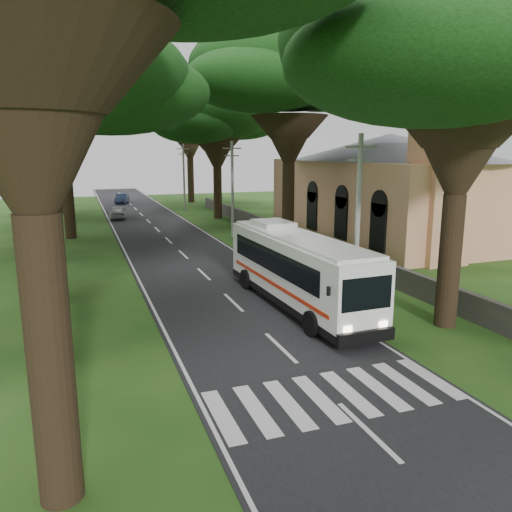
% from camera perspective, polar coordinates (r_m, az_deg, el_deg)
% --- Properties ---
extents(ground, '(140.00, 140.00, 0.00)m').
position_cam_1_polar(ground, '(17.29, 5.41, -12.83)').
color(ground, '#1B4212').
rests_on(ground, ground).
extents(road, '(8.00, 120.00, 0.04)m').
position_cam_1_polar(road, '(40.41, -9.72, 1.51)').
color(road, black).
rests_on(road, ground).
extents(crosswalk, '(8.00, 3.00, 0.01)m').
position_cam_1_polar(crosswalk, '(15.69, 8.61, -15.64)').
color(crosswalk, silver).
rests_on(crosswalk, ground).
extents(property_wall, '(0.35, 50.00, 1.20)m').
position_cam_1_polar(property_wall, '(41.83, 2.73, 2.84)').
color(property_wall, '#383533').
rests_on(property_wall, ground).
extents(church, '(14.00, 24.00, 11.60)m').
position_cam_1_polar(church, '(43.44, 15.06, 8.51)').
color(church, tan).
rests_on(church, ground).
extents(pole_near, '(1.60, 0.24, 8.00)m').
position_cam_1_polar(pole_near, '(23.80, 11.55, 4.36)').
color(pole_near, gray).
rests_on(pole_near, ground).
extents(pole_mid, '(1.60, 0.24, 8.00)m').
position_cam_1_polar(pole_mid, '(42.11, -2.71, 7.81)').
color(pole_mid, gray).
rests_on(pole_mid, ground).
extents(pole_far, '(1.60, 0.24, 8.00)m').
position_cam_1_polar(pole_far, '(61.49, -8.24, 9.02)').
color(pole_far, gray).
rests_on(pole_far, ground).
extents(tree_l_mida, '(13.80, 13.80, 13.65)m').
position_cam_1_polar(tree_l_mida, '(26.42, -23.45, 18.35)').
color(tree_l_mida, black).
rests_on(tree_l_mida, ground).
extents(tree_l_midb, '(15.35, 15.35, 15.00)m').
position_cam_1_polar(tree_l_midb, '(44.40, -21.49, 16.90)').
color(tree_l_midb, black).
rests_on(tree_l_midb, ground).
extents(tree_l_far, '(15.85, 15.85, 16.53)m').
position_cam_1_polar(tree_l_far, '(62.47, -22.12, 16.50)').
color(tree_l_far, black).
rests_on(tree_l_far, ground).
extents(tree_r_near, '(14.43, 14.43, 14.30)m').
position_cam_1_polar(tree_r_near, '(21.91, 23.02, 21.30)').
color(tree_r_near, black).
rests_on(tree_r_near, ground).
extents(tree_r_mida, '(14.38, 14.38, 16.02)m').
position_cam_1_polar(tree_r_mida, '(37.64, 3.90, 20.48)').
color(tree_r_mida, black).
rests_on(tree_r_mida, ground).
extents(tree_r_midb, '(12.94, 12.94, 13.69)m').
position_cam_1_polar(tree_r_midb, '(54.20, -4.54, 15.71)').
color(tree_r_midb, black).
rests_on(tree_r_midb, ground).
extents(tree_r_far, '(13.63, 13.63, 15.55)m').
position_cam_1_polar(tree_r_far, '(72.01, -7.68, 16.06)').
color(tree_r_far, black).
rests_on(tree_r_far, ground).
extents(coach_bus, '(2.99, 11.60, 3.40)m').
position_cam_1_polar(coach_bus, '(23.48, 4.66, -1.38)').
color(coach_bus, white).
rests_on(coach_bus, ground).
extents(distant_car_a, '(1.94, 4.16, 1.38)m').
position_cam_1_polar(distant_car_a, '(55.73, -15.56, 4.83)').
color(distant_car_a, '#9B9CA0').
rests_on(distant_car_a, road).
extents(distant_car_b, '(2.34, 4.30, 1.34)m').
position_cam_1_polar(distant_car_b, '(71.84, -15.07, 6.36)').
color(distant_car_b, navy).
rests_on(distant_car_b, road).
extents(pedestrian, '(0.52, 0.74, 1.95)m').
position_cam_1_polar(pedestrian, '(18.96, -22.00, -8.23)').
color(pedestrian, black).
rests_on(pedestrian, ground).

